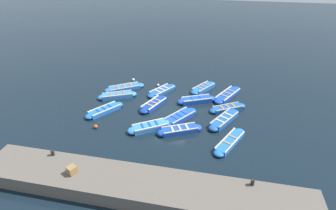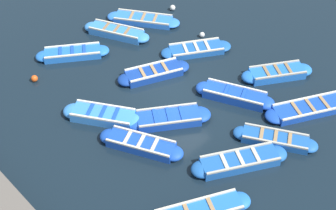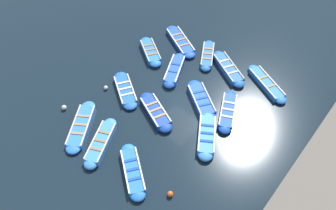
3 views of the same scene
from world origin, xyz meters
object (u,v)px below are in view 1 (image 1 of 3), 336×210
wooden_crate (72,170)px  buoy_orange_near (158,85)px  boat_outer_right (224,120)px  boat_near_quay (228,108)px  boat_inner_gap (180,130)px  boat_bow_out (230,142)px  boat_end_of_row (203,88)px  boat_outer_left (104,110)px  bollard_north (253,182)px  boat_mid_row (117,96)px  buoy_white_drifting (96,126)px  boat_alongside (162,91)px  buoy_yellow_far (133,80)px  boat_tucked (125,88)px  boat_centre (150,127)px  boat_broadside (180,117)px  bollard_mid_north (53,153)px  boat_stern_in (197,100)px  boat_drifting (154,104)px  boat_far_corner (228,95)px

wooden_crate → buoy_orange_near: 13.43m
boat_outer_right → buoy_orange_near: boat_outer_right is taller
boat_near_quay → boat_inner_gap: boat_inner_gap is taller
boat_bow_out → boat_inner_gap: (0.61, 3.62, 0.02)m
boat_end_of_row → boat_outer_left: bearing=126.6°
bollard_north → buoy_orange_near: size_ratio=1.31×
boat_mid_row → buoy_white_drifting: (-4.90, -0.15, -0.04)m
boat_mid_row → bollard_north: bollard_north is taller
boat_inner_gap → boat_alongside: (5.99, 2.69, -0.04)m
boat_outer_left → boat_mid_row: (2.60, -0.13, 0.02)m
boat_near_quay → boat_mid_row: bearing=88.9°
boat_outer_left → buoy_orange_near: boat_outer_left is taller
boat_mid_row → buoy_yellow_far: boat_mid_row is taller
boat_bow_out → buoy_white_drifting: 9.92m
bollard_north → wooden_crate: wooden_crate is taller
boat_tucked → buoy_white_drifting: boat_tucked is taller
boat_centre → boat_alongside: (6.05, 0.44, -0.05)m
boat_outer_left → boat_broadside: size_ratio=0.96×
boat_end_of_row → bollard_mid_north: (-12.32, 8.02, 0.91)m
boat_stern_in → wooden_crate: (-10.91, 5.74, 0.95)m
buoy_orange_near → wooden_crate: bearing=172.8°
bollard_mid_north → buoy_white_drifting: 4.45m
boat_bow_out → boat_near_quay: (4.56, 0.19, -0.01)m
boat_centre → boat_end_of_row: 8.06m
wooden_crate → boat_broadside: bearing=-30.8°
boat_alongside → bollard_mid_north: bearing=159.1°
boat_near_quay → wooden_crate: bearing=140.2°
bollard_north → wooden_crate: bearing=96.6°
boat_tucked → boat_alongside: (0.09, -3.70, 0.00)m
boat_broadside → bollard_north: bollard_north is taller
boat_outer_right → boat_centre: size_ratio=1.10×
wooden_crate → boat_drifting: bearing=-13.1°
boat_near_quay → bollard_mid_north: (-9.01, 10.34, 0.94)m
boat_near_quay → boat_drifting: (-0.64, 6.24, 0.02)m
boat_inner_gap → bollard_mid_north: bollard_mid_north is taller
boat_bow_out → wooden_crate: 10.32m
boat_outer_right → wooden_crate: (-8.25, 8.20, 0.96)m
boat_outer_left → boat_drifting: size_ratio=0.95×
bollard_mid_north → buoy_yellow_far: (12.86, -0.78, -0.95)m
boat_near_quay → boat_outer_left: bearing=103.5°
boat_outer_left → boat_far_corner: boat_outer_left is taller
boat_stern_in → buoy_yellow_far: (3.07, 6.86, -0.06)m
buoy_yellow_far → boat_end_of_row: bearing=-94.3°
bollard_north → boat_broadside: bearing=36.1°
boat_end_of_row → buoy_white_drifting: boat_end_of_row is taller
boat_bow_out → boat_broadside: 4.57m
boat_centre → buoy_yellow_far: (7.86, 3.88, -0.05)m
boat_mid_row → boat_drifting: bearing=-102.9°
boat_near_quay → boat_stern_in: bearing=73.9°
boat_bow_out → buoy_white_drifting: (-0.15, 9.91, -0.01)m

